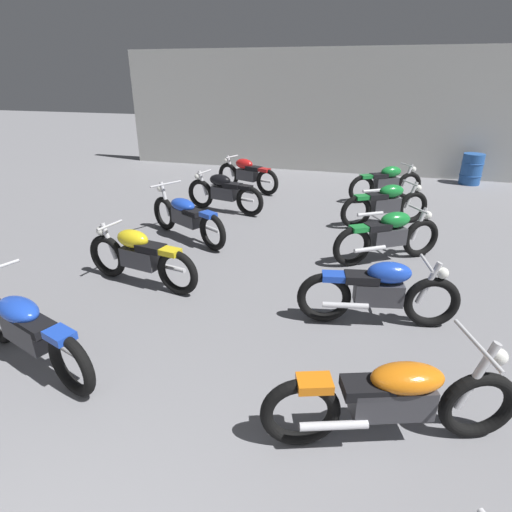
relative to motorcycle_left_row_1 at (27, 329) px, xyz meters
The scene contains 12 objects.
back_wall 10.89m from the motorcycle_left_row_1, 80.22° to the left, with size 13.50×0.24×3.60m, color #B2B2AD.
motorcycle_left_row_1 is the anchor object (origin of this frame).
motorcycle_left_row_2 1.99m from the motorcycle_left_row_1, 85.52° to the left, with size 1.96×0.56×0.88m.
motorcycle_left_row_3 3.89m from the motorcycle_left_row_1, 89.82° to the left, with size 1.95×1.18×0.97m.
motorcycle_left_row_4 5.68m from the motorcycle_left_row_1, 88.99° to the left, with size 1.95×0.61×0.88m.
motorcycle_left_row_5 7.56m from the motorcycle_left_row_1, 89.57° to the left, with size 1.88×0.81×0.88m.
motorcycle_right_row_1 3.66m from the motorcycle_left_row_1, ahead, with size 2.09×0.94×0.97m.
motorcycle_right_row_2 3.97m from the motorcycle_left_row_1, 27.69° to the left, with size 1.95×0.63×0.88m.
motorcycle_right_row_3 5.31m from the motorcycle_left_row_1, 46.82° to the left, with size 1.71×1.17×0.88m.
motorcycle_right_row_4 6.76m from the motorcycle_left_row_1, 57.96° to the left, with size 1.75×1.11×0.88m.
motorcycle_right_row_5 8.42m from the motorcycle_left_row_1, 64.74° to the left, with size 1.74×1.12×0.88m.
oil_drum 11.64m from the motorcycle_left_row_1, 59.59° to the left, with size 0.59×0.59×0.85m.
Camera 1 is at (1.47, 0.03, 2.89)m, focal length 29.24 mm.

